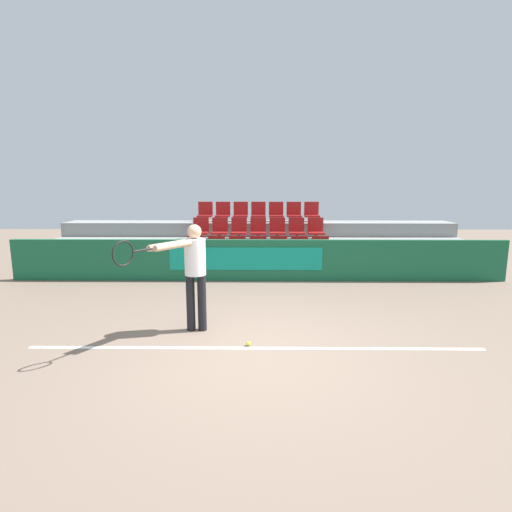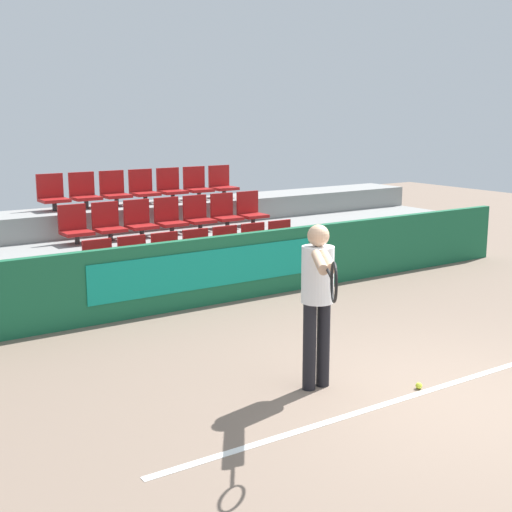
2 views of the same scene
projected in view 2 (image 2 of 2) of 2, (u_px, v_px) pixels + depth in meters
The scene contains 29 objects.
ground_plane at pixel (452, 398), 6.76m from camera, with size 30.00×30.00×0.00m, color #7A6656.
court_baseline at pixel (433, 389), 6.95m from camera, with size 6.20×0.08×0.01m.
barrier_wall at pixel (222, 269), 10.04m from camera, with size 11.39×0.14×0.96m.
bleacher_tier_front at pixel (204, 281), 10.54m from camera, with size 10.99×0.93×0.38m.
bleacher_tier_middle at pixel (174, 258), 11.26m from camera, with size 10.99×0.93×0.76m.
bleacher_tier_back at pixel (148, 238), 11.98m from camera, with size 10.99×0.93×1.15m.
stadium_chair_0 at pixel (100, 263), 9.71m from camera, with size 0.42×0.39×0.56m.
stadium_chair_1 at pixel (135, 259), 9.99m from camera, with size 0.42×0.39×0.56m.
stadium_chair_2 at pixel (168, 255), 10.27m from camera, with size 0.42×0.39×0.56m.
stadium_chair_3 at pixel (199, 251), 10.55m from camera, with size 0.42×0.39×0.56m.
stadium_chair_4 at pixel (229, 247), 10.84m from camera, with size 0.42×0.39×0.56m.
stadium_chair_5 at pixel (256, 244), 11.12m from camera, with size 0.42×0.39×0.56m.
stadium_chair_6 at pixel (283, 241), 11.40m from camera, with size 0.42×0.39×0.56m.
stadium_chair_7 at pixel (75, 227), 10.38m from camera, with size 0.42×0.39×0.56m.
stadium_chair_8 at pixel (108, 224), 10.67m from camera, with size 0.42×0.39×0.56m.
stadium_chair_9 at pixel (140, 221), 10.95m from camera, with size 0.42×0.39×0.56m.
stadium_chair_10 at pixel (169, 218), 11.23m from camera, with size 0.42×0.39×0.56m.
stadium_chair_11 at pixel (198, 215), 11.51m from camera, with size 0.42×0.39×0.56m.
stadium_chair_12 at pixel (225, 213), 11.80m from camera, with size 0.42×0.39×0.56m.
stadium_chair_13 at pixel (251, 210), 12.08m from camera, with size 0.42×0.39×0.56m.
stadium_chair_14 at pixel (52, 194), 11.06m from camera, with size 0.42×0.39×0.56m.
stadium_chair_15 at pixel (84, 192), 11.35m from camera, with size 0.42×0.39×0.56m.
stadium_chair_16 at pixel (114, 190), 11.63m from camera, with size 0.42×0.39×0.56m.
stadium_chair_17 at pixel (143, 188), 11.91m from camera, with size 0.42×0.39×0.56m.
stadium_chair_18 at pixel (171, 187), 12.19m from camera, with size 0.42×0.39×0.56m.
stadium_chair_19 at pixel (197, 185), 12.48m from camera, with size 0.42×0.39×0.56m.
stadium_chair_20 at pixel (222, 183), 12.76m from camera, with size 0.42×0.39×0.56m.
tennis_player at pixel (318, 290), 6.73m from camera, with size 0.95×1.35×1.62m.
tennis_ball at pixel (419, 386), 6.96m from camera, with size 0.07×0.07×0.07m.
Camera 2 is at (-5.10, -4.22, 2.67)m, focal length 50.00 mm.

